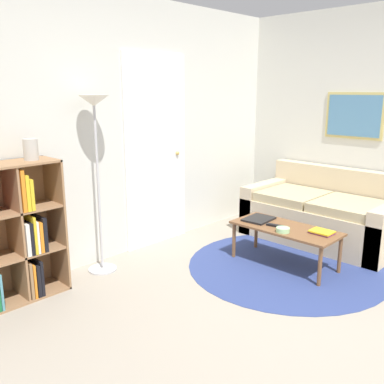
{
  "coord_description": "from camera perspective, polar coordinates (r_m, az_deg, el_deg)",
  "views": [
    {
      "loc": [
        -2.67,
        -1.17,
        1.71
      ],
      "look_at": [
        -0.14,
        1.28,
        0.85
      ],
      "focal_mm": 40.0,
      "sensor_mm": 36.0,
      "label": 1
    }
  ],
  "objects": [
    {
      "name": "laptop",
      "position": [
        4.45,
        8.88,
        -3.58
      ],
      "size": [
        0.32,
        0.26,
        0.02
      ],
      "color": "black",
      "rests_on": "coffee_table"
    },
    {
      "name": "book_stack_on_table",
      "position": [
        4.17,
        16.92,
        -5.13
      ],
      "size": [
        0.17,
        0.21,
        0.03
      ],
      "color": "#7F287A",
      "rests_on": "coffee_table"
    },
    {
      "name": "floor_lamp",
      "position": [
        3.95,
        -12.78,
        8.12
      ],
      "size": [
        0.28,
        0.28,
        1.65
      ],
      "color": "#B7B7BC",
      "rests_on": "ground_plane"
    },
    {
      "name": "coffee_table",
      "position": [
        4.29,
        12.35,
        -5.11
      ],
      "size": [
        0.47,
        1.04,
        0.39
      ],
      "color": "brown",
      "rests_on": "ground_plane"
    },
    {
      "name": "vase_on_shelf",
      "position": [
        3.69,
        -20.7,
        5.33
      ],
      "size": [
        0.12,
        0.12,
        0.17
      ],
      "color": "#B7B2A8",
      "rests_on": "bookshelf"
    },
    {
      "name": "wall_right",
      "position": [
        5.44,
        18.78,
        8.67
      ],
      "size": [
        0.08,
        5.33,
        2.6
      ],
      "color": "silver",
      "rests_on": "ground_plane"
    },
    {
      "name": "bowl",
      "position": [
        4.12,
        12.03,
        -4.96
      ],
      "size": [
        0.13,
        0.13,
        0.04
      ],
      "color": "#9ED193",
      "rests_on": "coffee_table"
    },
    {
      "name": "remote",
      "position": [
        4.27,
        10.99,
        -4.41
      ],
      "size": [
        0.08,
        0.17,
        0.02
      ],
      "color": "black",
      "rests_on": "coffee_table"
    },
    {
      "name": "couch",
      "position": [
        5.17,
        17.25,
        -2.98
      ],
      "size": [
        0.91,
        1.67,
        0.8
      ],
      "color": "#CCB793",
      "rests_on": "ground_plane"
    },
    {
      "name": "rug",
      "position": [
        4.37,
        12.47,
        -9.62
      ],
      "size": [
        1.92,
        1.92,
        0.01
      ],
      "color": "navy",
      "rests_on": "ground_plane"
    },
    {
      "name": "ground_plane",
      "position": [
        3.38,
        18.43,
        -17.46
      ],
      "size": [
        14.0,
        14.0,
        0.0
      ],
      "primitive_type": "plane",
      "color": "gray"
    },
    {
      "name": "wall_back",
      "position": [
        4.45,
        -8.65,
        8.12
      ],
      "size": [
        7.4,
        0.11,
        2.6
      ],
      "color": "silver",
      "rests_on": "ground_plane"
    }
  ]
}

